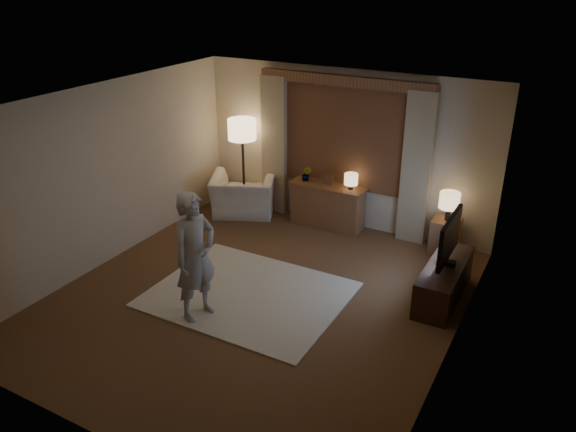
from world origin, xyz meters
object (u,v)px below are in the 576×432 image
Objects in this scene: sideboard at (327,207)px; tv_stand at (444,281)px; armchair at (244,195)px; side_table at (445,237)px; person at (195,256)px.

tv_stand is (2.30, -1.31, -0.10)m from sideboard.
sideboard reaches higher than tv_stand.
armchair is at bearing 164.38° from tv_stand.
sideboard is 2.14× the size of side_table.
armchair is 3.50m from side_table.
tv_stand is at bearing 139.76° from armchair.
armchair is 3.23m from person.
side_table is at bearing -22.80° from person.
tv_stand is (0.31, -1.26, -0.03)m from side_table.
side_table is 0.34× the size of person.
tv_stand is 0.85× the size of person.
tv_stand is (3.81, -1.06, -0.10)m from armchair.
armchair is 3.95m from tv_stand.
sideboard is at bearing 8.01° from person.
side_table is 0.40× the size of tv_stand.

